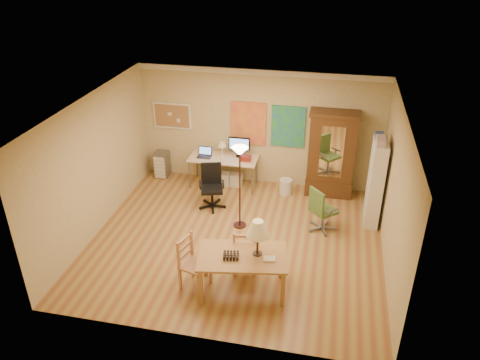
% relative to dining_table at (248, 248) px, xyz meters
% --- Properties ---
extents(floor, '(5.50, 5.50, 0.00)m').
position_rel_dining_table_xyz_m(floor, '(-0.48, 1.32, -0.85)').
color(floor, '#935934').
rests_on(floor, ground).
extents(crown_molding, '(5.50, 0.08, 0.12)m').
position_rel_dining_table_xyz_m(crown_molding, '(-0.48, 3.78, 1.79)').
color(crown_molding, white).
rests_on(crown_molding, floor).
extents(corkboard, '(0.90, 0.04, 0.62)m').
position_rel_dining_table_xyz_m(corkboard, '(-2.53, 3.79, 0.65)').
color(corkboard, '#A57B4D').
rests_on(corkboard, floor).
extents(art_panel_left, '(0.80, 0.04, 1.00)m').
position_rel_dining_table_xyz_m(art_panel_left, '(-0.73, 3.79, 0.60)').
color(art_panel_left, yellow).
rests_on(art_panel_left, floor).
extents(art_panel_right, '(0.75, 0.04, 0.95)m').
position_rel_dining_table_xyz_m(art_panel_right, '(0.17, 3.79, 0.60)').
color(art_panel_right, teal).
rests_on(art_panel_right, floor).
extents(dining_table, '(1.54, 1.08, 1.34)m').
position_rel_dining_table_xyz_m(dining_table, '(0.00, 0.00, 0.00)').
color(dining_table, brown).
rests_on(dining_table, floor).
extents(ladder_chair_back, '(0.46, 0.44, 0.87)m').
position_rel_dining_table_xyz_m(ladder_chair_back, '(-0.15, 0.47, -0.44)').
color(ladder_chair_back, '#AA734D').
rests_on(ladder_chair_back, floor).
extents(ladder_chair_left, '(0.53, 0.54, 0.94)m').
position_rel_dining_table_xyz_m(ladder_chair_left, '(-0.90, -0.09, -0.41)').
color(ladder_chair_left, '#AA734D').
rests_on(ladder_chair_left, floor).
extents(torchiere_lamp, '(0.32, 0.32, 1.74)m').
position_rel_dining_table_xyz_m(torchiere_lamp, '(-0.52, 1.84, 0.55)').
color(torchiere_lamp, '#3A1E17').
rests_on(torchiere_lamp, floor).
extents(computer_desk, '(1.56, 0.68, 1.18)m').
position_rel_dining_table_xyz_m(computer_desk, '(-1.21, 3.48, -0.41)').
color(computer_desk, beige).
rests_on(computer_desk, floor).
extents(office_chair_black, '(0.60, 0.60, 0.97)m').
position_rel_dining_table_xyz_m(office_chair_black, '(-1.26, 2.46, -0.59)').
color(office_chair_black, black).
rests_on(office_chair_black, floor).
extents(office_chair_green, '(0.61, 0.61, 0.94)m').
position_rel_dining_table_xyz_m(office_chair_green, '(1.09, 2.03, -0.59)').
color(office_chair_green, slate).
rests_on(office_chair_green, floor).
extents(drawer_cart, '(0.31, 0.37, 0.62)m').
position_rel_dining_table_xyz_m(drawer_cart, '(-2.81, 3.60, -0.54)').
color(drawer_cart, slate).
rests_on(drawer_cart, floor).
extents(armoire, '(1.06, 0.50, 1.95)m').
position_rel_dining_table_xyz_m(armoire, '(1.16, 3.56, 0.00)').
color(armoire, '#3D2110').
rests_on(armoire, floor).
extents(bookshelf, '(0.27, 0.71, 1.77)m').
position_rel_dining_table_xyz_m(bookshelf, '(2.06, 2.56, 0.04)').
color(bookshelf, white).
rests_on(bookshelf, floor).
extents(wastebin, '(0.28, 0.28, 0.36)m').
position_rel_dining_table_xyz_m(wastebin, '(0.23, 3.34, -0.67)').
color(wastebin, silver).
rests_on(wastebin, floor).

